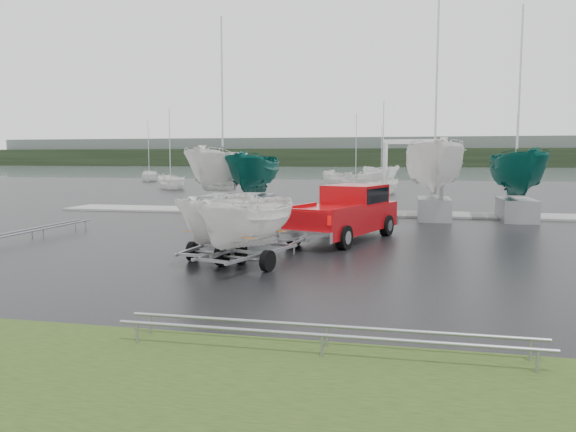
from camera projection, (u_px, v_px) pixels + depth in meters
The scene contains 22 objects.
ground_plane at pixel (250, 250), 19.25m from camera, with size 120.00×120.00×0.00m, color black.
lake at pixel (384, 172), 116.44m from camera, with size 300.00×300.00×0.00m, color slate.
grass_verge at pixel (50, 365), 8.56m from camera, with size 40.00×40.00×0.00m, color #223414.
dock at pixel (314, 212), 31.88m from camera, with size 30.00×3.00×0.12m, color gray.
treeline at pixel (394, 158), 184.16m from camera, with size 300.00×8.00×6.00m, color black.
far_hill at pixel (395, 152), 191.72m from camera, with size 300.00×6.00×10.00m, color #4C5651.
pickup_truck at pixel (347, 211), 21.68m from camera, with size 4.00×6.58×2.07m.
trailer_hitched at pixel (248, 180), 15.88m from camera, with size 2.28×3.79×4.64m.
trailer_parked at pixel (218, 177), 16.85m from camera, with size 1.82×3.69×4.71m.
boat_hoist at pixel (413, 166), 30.45m from camera, with size 3.30×2.18×4.12m.
keelboat_0 at pixel (220, 140), 30.54m from camera, with size 2.58×3.20×10.75m.
keelboat_1 at pixel (254, 149), 30.38m from camera, with size 2.30×3.20×7.20m.
keelboat_2 at pixel (436, 129), 28.09m from camera, with size 2.87×3.20×11.06m.
keelboat_3 at pixel (519, 143), 27.61m from camera, with size 2.43×3.20×10.60m.
mast_rack_0 at pixel (37, 229), 22.09m from camera, with size 0.56×6.50×0.06m.
mast_rack_2 at pixel (324, 330), 9.14m from camera, with size 7.00×0.56×0.06m.
moored_boat_0 at pixel (171, 188), 56.83m from camera, with size 3.08×3.09×10.88m.
moored_boat_1 at pixel (356, 185), 62.85m from camera, with size 3.52×3.46×11.93m.
moored_boat_2 at pixel (382, 193), 48.87m from camera, with size 2.51×2.54×10.66m.
moored_boat_3 at pixel (514, 185), 64.18m from camera, with size 2.77×2.83×11.36m.
moored_boat_4 at pixel (149, 181), 75.36m from camera, with size 2.77×2.80×10.76m.
moored_boat_5 at pixel (381, 178), 83.56m from camera, with size 4.33×4.34×12.06m.
Camera 1 is at (5.31, -18.32, 3.16)m, focal length 35.00 mm.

